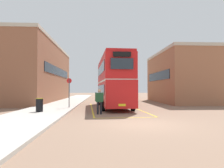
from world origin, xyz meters
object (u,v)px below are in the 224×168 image
object	(u,v)px
pedestrian_boarding	(99,99)
bus_stop_sign	(69,90)
double_decker_bus	(113,81)
litter_bin	(39,105)
single_deck_bus	(125,90)

from	to	relation	value
pedestrian_boarding	bus_stop_sign	distance (m)	4.93
double_decker_bus	litter_bin	size ratio (longest dim) A/B	10.94
bus_stop_sign	single_deck_bus	bearing A→B (deg)	69.88
litter_bin	single_deck_bus	bearing A→B (deg)	69.15
double_decker_bus	litter_bin	distance (m)	7.63
pedestrian_boarding	bus_stop_sign	xyz separation A→B (m)	(-2.70, 4.07, 0.66)
single_deck_bus	double_decker_bus	bearing A→B (deg)	-100.29
single_deck_bus	bus_stop_sign	size ratio (longest dim) A/B	3.78
double_decker_bus	bus_stop_sign	size ratio (longest dim) A/B	4.10
double_decker_bus	bus_stop_sign	distance (m)	4.30
double_decker_bus	pedestrian_boarding	bearing A→B (deg)	-103.43
double_decker_bus	bus_stop_sign	xyz separation A→B (m)	(-4.00, -1.36, -0.81)
single_deck_bus	pedestrian_boarding	size ratio (longest dim) A/B	5.49
pedestrian_boarding	litter_bin	bearing A→B (deg)	171.75
single_deck_bus	pedestrian_boarding	bearing A→B (deg)	-101.00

